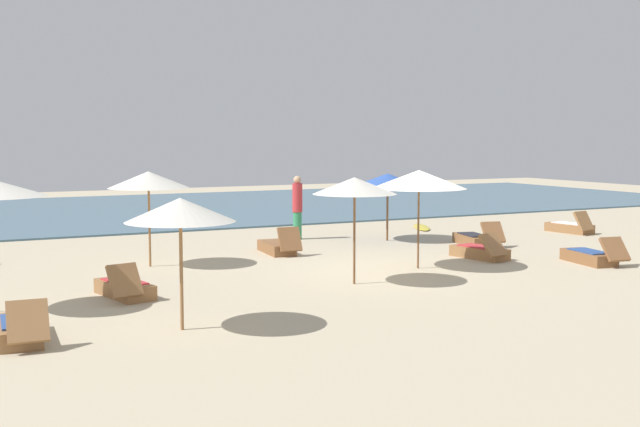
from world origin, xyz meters
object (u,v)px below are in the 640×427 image
at_px(umbrella_0, 419,179).
at_px(lounger_4, 475,239).
at_px(umbrella_3, 148,180).
at_px(person_1, 297,206).
at_px(umbrella_7, 355,186).
at_px(lounger_3, 125,288).
at_px(lounger_0, 591,256).
at_px(lounger_6, 20,330).
at_px(umbrella_6, 180,210).
at_px(lounger_5, 481,252).
at_px(umbrella_4, 388,180).
at_px(surfboard, 422,227).
at_px(lounger_2, 278,247).
at_px(lounger_1, 571,227).

xyz_separation_m(umbrella_0, lounger_4, (3.59, 2.55, -1.88)).
bearing_deg(umbrella_0, umbrella_3, 150.94).
bearing_deg(umbrella_0, person_1, 92.72).
bearing_deg(umbrella_7, lounger_3, 170.72).
bearing_deg(lounger_0, umbrella_0, 162.51).
bearing_deg(lounger_6, umbrella_6, -9.40).
relative_size(umbrella_7, lounger_5, 1.25).
xyz_separation_m(umbrella_7, lounger_4, (5.86, 3.60, -1.86)).
xyz_separation_m(umbrella_4, surfboard, (2.66, 2.17, -1.73)).
bearing_deg(lounger_5, lounger_0, -44.06).
height_order(umbrella_4, lounger_2, umbrella_4).
height_order(umbrella_6, lounger_3, umbrella_6).
bearing_deg(surfboard, lounger_3, -148.50).
distance_m(umbrella_6, lounger_4, 11.86).
xyz_separation_m(umbrella_0, lounger_0, (4.09, -1.29, -1.88)).
xyz_separation_m(umbrella_7, lounger_5, (4.48, 1.57, -1.86)).
height_order(umbrella_3, lounger_3, umbrella_3).
bearing_deg(umbrella_7, umbrella_6, -153.00).
bearing_deg(surfboard, lounger_0, -93.60).
xyz_separation_m(umbrella_0, surfboard, (4.59, 6.70, -2.02)).
relative_size(umbrella_6, umbrella_7, 0.95).
relative_size(umbrella_0, umbrella_7, 1.03).
bearing_deg(lounger_4, umbrella_0, -144.63).
distance_m(lounger_1, lounger_4, 4.63).
bearing_deg(umbrella_4, lounger_2, -166.72).
xyz_separation_m(lounger_1, lounger_5, (-5.90, -3.02, -0.00)).
bearing_deg(umbrella_3, umbrella_6, -100.15).
distance_m(umbrella_0, lounger_6, 9.59).
relative_size(umbrella_6, surfboard, 1.06).
relative_size(umbrella_0, lounger_0, 1.29).
xyz_separation_m(lounger_3, lounger_4, (10.42, 2.85, -0.00)).
bearing_deg(umbrella_0, umbrella_7, -155.20).
distance_m(lounger_3, lounger_6, 3.33).
bearing_deg(lounger_4, lounger_0, -82.64).
height_order(umbrella_4, surfboard, umbrella_4).
bearing_deg(lounger_6, umbrella_3, 59.41).
relative_size(lounger_0, lounger_4, 1.00).
bearing_deg(person_1, umbrella_0, -87.28).
xyz_separation_m(umbrella_4, lounger_2, (-3.89, -0.92, -1.59)).
bearing_deg(umbrella_7, lounger_2, 86.21).
relative_size(umbrella_0, umbrella_3, 1.02).
xyz_separation_m(umbrella_0, lounger_5, (2.22, 0.53, -1.88)).
xyz_separation_m(umbrella_6, lounger_1, (14.71, 6.80, -1.72)).
xyz_separation_m(umbrella_0, lounger_2, (-1.96, 3.60, -1.89)).
distance_m(umbrella_7, lounger_4, 7.13).
relative_size(umbrella_3, umbrella_4, 1.02).
height_order(lounger_1, lounger_4, lounger_1).
xyz_separation_m(lounger_4, lounger_6, (-12.56, -5.42, 0.00)).
xyz_separation_m(lounger_3, surfboard, (11.42, 7.00, -0.14)).
distance_m(lounger_3, lounger_5, 9.08).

